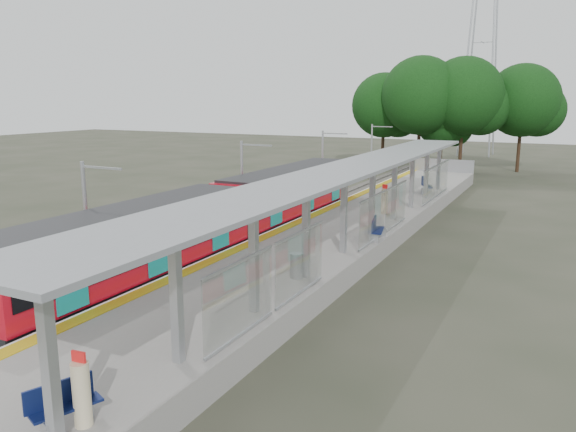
# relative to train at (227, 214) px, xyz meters

# --- Properties ---
(ground) EXTENTS (200.00, 200.00, 0.00)m
(ground) POSITION_rel_train_xyz_m (4.50, -14.57, -2.05)
(ground) COLOR #474438
(ground) RESTS_ON ground
(trackbed) EXTENTS (3.00, 70.00, 0.24)m
(trackbed) POSITION_rel_train_xyz_m (-0.00, 5.43, -1.93)
(trackbed) COLOR #59544C
(trackbed) RESTS_ON ground
(platform) EXTENTS (6.00, 50.00, 1.00)m
(platform) POSITION_rel_train_xyz_m (4.50, 5.43, -1.55)
(platform) COLOR gray
(platform) RESTS_ON ground
(tactile_strip) EXTENTS (0.60, 50.00, 0.02)m
(tactile_strip) POSITION_rel_train_xyz_m (1.95, 5.43, -1.04)
(tactile_strip) COLOR gold
(tactile_strip) RESTS_ON platform
(end_fence) EXTENTS (6.00, 0.10, 1.20)m
(end_fence) POSITION_rel_train_xyz_m (4.50, 30.38, -0.45)
(end_fence) COLOR #9EA0A5
(end_fence) RESTS_ON platform
(train) EXTENTS (2.74, 27.60, 3.62)m
(train) POSITION_rel_train_xyz_m (0.00, 0.00, 0.00)
(train) COLOR black
(train) RESTS_ON ground
(canopy) EXTENTS (3.27, 38.00, 3.66)m
(canopy) POSITION_rel_train_xyz_m (6.11, 1.62, 2.15)
(canopy) COLOR #9EA0A5
(canopy) RESTS_ON platform
(pylon) EXTENTS (8.00, 4.00, 38.00)m
(pylon) POSITION_rel_train_xyz_m (3.50, 58.43, 16.95)
(pylon) COLOR #9EA0A5
(pylon) RESTS_ON ground
(tree_cluster) EXTENTS (21.47, 13.38, 12.22)m
(tree_cluster) POSITION_rel_train_xyz_m (3.34, 38.43, 5.53)
(tree_cluster) COLOR #382316
(tree_cluster) RESTS_ON ground
(catenary_masts) EXTENTS (2.08, 48.16, 5.40)m
(catenary_masts) POSITION_rel_train_xyz_m (-1.72, 4.43, 0.86)
(catenary_masts) COLOR #9EA0A5
(catenary_masts) RESTS_ON ground
(bench_near) EXTENTS (0.97, 1.51, 0.99)m
(bench_near) POSITION_rel_train_xyz_m (6.17, -16.05, -0.53)
(bench_near) COLOR #0F1A4D
(bench_near) RESTS_ON platform
(bench_mid) EXTENTS (0.81, 1.68, 1.10)m
(bench_mid) POSITION_rel_train_xyz_m (7.10, 2.34, -0.47)
(bench_mid) COLOR #0F1A4D
(bench_mid) RESTS_ON platform
(bench_far) EXTENTS (1.19, 1.77, 1.17)m
(bench_far) POSITION_rel_train_xyz_m (6.05, 17.35, -0.44)
(bench_far) COLOR #0F1A4D
(bench_far) RESTS_ON platform
(info_pillar_near) EXTENTS (0.38, 0.38, 1.69)m
(info_pillar_near) POSITION_rel_train_xyz_m (6.52, -15.86, -0.32)
(info_pillar_near) COLOR beige
(info_pillar_near) RESTS_ON platform
(info_pillar_far) EXTENTS (0.40, 0.40, 1.77)m
(info_pillar_far) POSITION_rel_train_xyz_m (5.55, 8.78, -0.29)
(info_pillar_far) COLOR beige
(info_pillar_far) RESTS_ON platform
(litter_bin) EXTENTS (0.53, 0.53, 0.99)m
(litter_bin) POSITION_rel_train_xyz_m (6.22, -4.84, -0.56)
(litter_bin) COLOR #9EA0A5
(litter_bin) RESTS_ON platform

